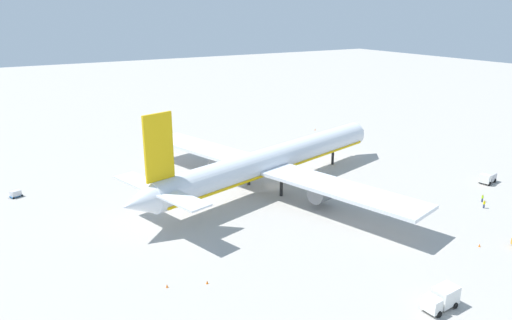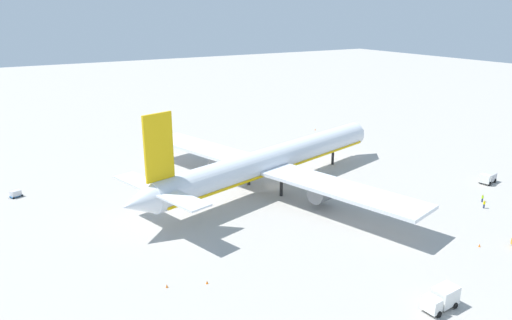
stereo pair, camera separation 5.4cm
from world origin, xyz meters
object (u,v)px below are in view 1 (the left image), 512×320
Objects in this scene: baggage_cart_0 at (16,194)px; traffic_cone_3 at (480,245)px; service_truck_4 at (488,178)px; ground_worker_0 at (484,204)px; service_truck_0 at (442,298)px; airliner at (270,162)px; ground_worker_1 at (482,198)px; traffic_cone_0 at (167,286)px; traffic_cone_1 at (207,282)px; traffic_cone_2 at (315,129)px.

baggage_cart_0 is 5.66× the size of traffic_cone_3.
ground_worker_0 is (-14.43, -9.12, -0.44)m from service_truck_4.
service_truck_0 is at bearing -151.22° from service_truck_4.
ground_worker_1 is (34.60, -30.31, -5.57)m from airliner.
traffic_cone_1 is (5.56, -2.11, 0.00)m from traffic_cone_0.
ground_worker_1 is (39.27, 21.17, -0.76)m from service_truck_0.
traffic_cone_3 is (-26.95, -81.93, 0.00)m from traffic_cone_2.
traffic_cone_0 is 1.00× the size of traffic_cone_3.
ground_worker_0 is 3.17× the size of traffic_cone_0.
service_truck_4 is at bearing -86.91° from traffic_cone_2.
ground_worker_1 is at bearing -149.76° from service_truck_4.
ground_worker_1 is at bearing -32.23° from baggage_cart_0.
ground_worker_0 is 1.07× the size of ground_worker_1.
ground_worker_1 reaches higher than baggage_cart_0.
service_truck_0 is at bearing -58.33° from baggage_cart_0.
traffic_cone_3 is (-15.91, -10.29, -0.61)m from ground_worker_0.
airliner reaches higher than traffic_cone_3.
service_truck_0 is 41.10m from ground_worker_0.
traffic_cone_3 is (66.96, -66.58, -0.54)m from baggage_cart_0.
ground_worker_0 is at bearing -139.98° from ground_worker_1.
service_truck_4 is at bearing 30.24° from ground_worker_1.
ground_worker_0 reaches higher than traffic_cone_2.
airliner is 138.56× the size of traffic_cone_3.
traffic_cone_2 is at bearing 71.79° from traffic_cone_3.
ground_worker_1 is 64.41m from traffic_cone_1.
traffic_cone_2 is (42.89, 39.02, -6.12)m from airliner.
traffic_cone_1 is 1.00× the size of traffic_cone_3.
baggage_cart_0 is (-46.35, 75.15, -0.77)m from service_truck_0.
traffic_cone_0 is (-69.95, 2.94, -0.55)m from ground_worker_1.
service_truck_0 is at bearing -117.72° from traffic_cone_2.
traffic_cone_0 is at bearing 159.18° from traffic_cone_1.
ground_worker_0 reaches higher than traffic_cone_3.
service_truck_4 is 36.02m from traffic_cone_3.
service_truck_4 reaches higher than traffic_cone_1.
baggage_cart_0 is 101.22m from ground_worker_1.
airliner is 14.71× the size of service_truck_4.
ground_worker_0 is 3.17× the size of traffic_cone_2.
traffic_cone_2 is at bearing 43.30° from traffic_cone_1.
baggage_cart_0 is 94.43m from traffic_cone_3.
service_truck_0 is at bearing -152.68° from ground_worker_0.
service_truck_0 reaches higher than traffic_cone_1.
service_truck_4 is 9.42× the size of traffic_cone_1.
baggage_cart_0 is 1.79× the size of ground_worker_0.
traffic_cone_2 is (93.92, 15.35, -0.54)m from baggage_cart_0.
service_truck_0 is 88.30m from baggage_cart_0.
traffic_cone_0 is at bearing 141.84° from service_truck_0.
traffic_cone_3 is at bearing -147.11° from ground_worker_0.
traffic_cone_2 is at bearing 9.28° from baggage_cart_0.
traffic_cone_0 and traffic_cone_2 have the same top height.
traffic_cone_3 is at bearing -108.21° from traffic_cone_2.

